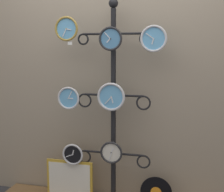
% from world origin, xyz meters
% --- Properties ---
extents(shop_wall, '(4.40, 0.04, 2.80)m').
position_xyz_m(shop_wall, '(0.00, 0.57, 1.40)').
color(shop_wall, gray).
rests_on(shop_wall, ground_plane).
extents(display_stand, '(0.69, 0.39, 1.91)m').
position_xyz_m(display_stand, '(0.00, 0.41, 0.71)').
color(display_stand, black).
rests_on(display_stand, ground_plane).
extents(clock_top_left, '(0.21, 0.04, 0.21)m').
position_xyz_m(clock_top_left, '(-0.39, 0.30, 1.65)').
color(clock_top_left, '#60A8DB').
extents(clock_top_center, '(0.20, 0.04, 0.20)m').
position_xyz_m(clock_top_center, '(-0.00, 0.31, 1.56)').
color(clock_top_center, '#4C84B2').
extents(clock_top_right, '(0.22, 0.04, 0.22)m').
position_xyz_m(clock_top_right, '(0.36, 0.34, 1.56)').
color(clock_top_right, '#60A8DB').
extents(clock_middle_left, '(0.21, 0.04, 0.21)m').
position_xyz_m(clock_middle_left, '(-0.39, 0.31, 1.04)').
color(clock_middle_left, '#60A8DB').
extents(clock_middle_center, '(0.25, 0.04, 0.25)m').
position_xyz_m(clock_middle_center, '(0.00, 0.33, 1.06)').
color(clock_middle_center, '#60A8DB').
extents(clock_bottom_left, '(0.20, 0.04, 0.20)m').
position_xyz_m(clock_bottom_left, '(-0.37, 0.33, 0.51)').
color(clock_bottom_left, black).
extents(clock_bottom_center, '(0.20, 0.04, 0.20)m').
position_xyz_m(clock_bottom_center, '(0.01, 0.31, 0.57)').
color(clock_bottom_center, silver).
extents(vinyl_record, '(0.29, 0.01, 0.29)m').
position_xyz_m(vinyl_record, '(0.40, 0.39, 0.20)').
color(vinyl_record, black).
rests_on(vinyl_record, low_shelf).
extents(picture_frame, '(0.46, 0.02, 0.37)m').
position_xyz_m(picture_frame, '(-0.42, 0.36, 0.25)').
color(picture_frame, gold).
rests_on(picture_frame, low_shelf).
extents(price_tag_upper, '(0.04, 0.00, 0.03)m').
position_xyz_m(price_tag_upper, '(-0.36, 0.30, 1.53)').
color(price_tag_upper, white).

